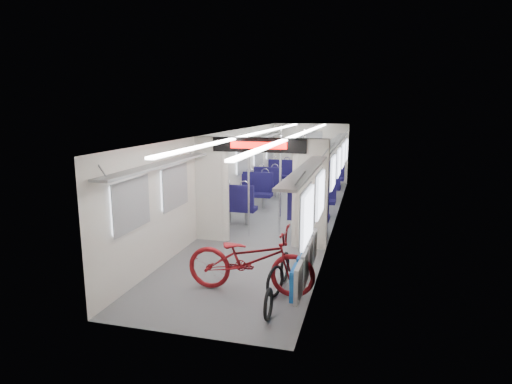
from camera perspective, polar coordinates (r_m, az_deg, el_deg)
carriage at (r=10.76m, az=2.82°, el=3.64°), size 12.00×12.02×2.31m
bicycle at (r=6.87m, az=-0.78°, el=-9.00°), size 2.09×0.75×1.10m
flip_bench at (r=6.73m, az=6.61°, el=-9.23°), size 0.12×2.10×0.51m
bike_hoop_a at (r=6.16m, az=1.67°, el=-14.94°), size 0.05×0.46×0.46m
bike_hoop_b at (r=6.83m, az=2.57°, el=-12.01°), size 0.20×0.50×0.51m
bike_hoop_c at (r=7.42m, az=3.86°, el=-10.08°), size 0.08×0.52×0.51m
seat_bay_near_left at (r=11.67m, az=-1.16°, el=-0.40°), size 0.95×2.26×1.16m
seat_bay_near_right at (r=10.91m, az=7.73°, el=-1.33°), size 0.95×2.25×1.16m
seat_bay_far_left at (r=14.97m, az=2.50°, el=2.14°), size 0.93×2.15×1.12m
seat_bay_far_right at (r=14.70m, az=9.64°, el=1.84°), size 0.93×2.18×1.13m
stanchion_near_left at (r=9.66m, az=-0.98°, el=0.66°), size 0.04×0.04×2.30m
stanchion_near_right at (r=9.93m, az=3.22°, el=0.94°), size 0.05×0.05×2.30m
stanchion_far_left at (r=12.66m, az=3.36°, el=3.18°), size 0.04×0.04×2.30m
stanchion_far_right at (r=12.59m, az=6.35°, el=3.09°), size 0.04×0.04×2.30m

